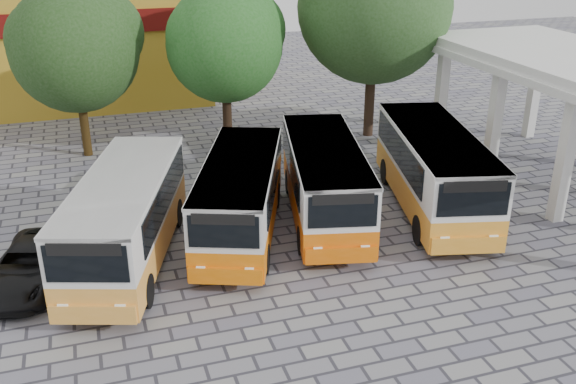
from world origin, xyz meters
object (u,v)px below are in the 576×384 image
object	(u,v)px
parked_car	(30,266)
bus_far_right	(434,167)
bus_centre_right	(325,178)
bus_centre_left	(240,194)
bus_far_left	(126,214)

from	to	relation	value
parked_car	bus_far_right	bearing A→B (deg)	21.32
bus_centre_right	parked_car	bearing A→B (deg)	-158.37
bus_centre_left	bus_far_right	bearing A→B (deg)	20.04
bus_centre_left	bus_far_right	world-z (taller)	bus_far_right
bus_far_left	bus_centre_left	world-z (taller)	bus_far_left
bus_far_left	parked_car	xyz separation A→B (m)	(-3.02, -0.50, -1.08)
bus_centre_left	parked_car	size ratio (longest dim) A/B	1.83
bus_centre_left	bus_far_left	bearing A→B (deg)	-149.56
bus_far_left	bus_centre_right	size ratio (longest dim) A/B	1.03
bus_centre_left	bus_far_right	xyz separation A→B (m)	(7.48, -0.11, 0.16)
bus_far_right	parked_car	world-z (taller)	bus_far_right
bus_far_right	parked_car	size ratio (longest dim) A/B	1.99
bus_centre_right	parked_car	size ratio (longest dim) A/B	1.86
bus_centre_right	bus_far_right	xyz separation A→B (m)	(4.22, -0.47, 0.11)
bus_far_right	bus_centre_left	bearing A→B (deg)	-167.02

